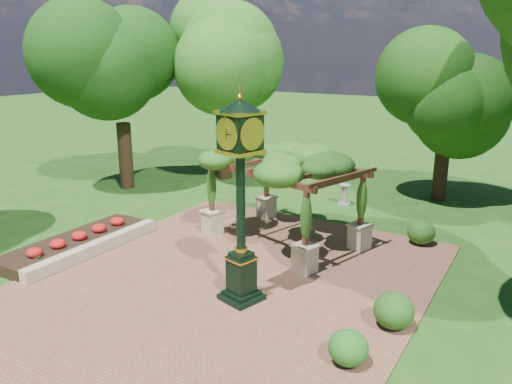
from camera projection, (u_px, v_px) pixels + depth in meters
The scene contains 13 objects.
ground at pixel (206, 297), 12.76m from camera, with size 120.00×120.00×0.00m, color #1E4714.
brick_plaza at pixel (228, 282), 13.58m from camera, with size 10.00×12.00×0.04m, color brown.
border_wall at pixel (95, 248), 15.41m from camera, with size 0.35×5.00×0.40m, color #C6B793.
flower_bed at pixel (76, 243), 15.86m from camera, with size 1.50×5.00×0.36m, color red.
pedestal_clock at pixel (240, 184), 11.76m from camera, with size 1.23×1.23×5.11m.
pergola at pixel (284, 166), 15.82m from camera, with size 5.62×4.35×3.12m.
sundial at pixel (344, 196), 20.39m from camera, with size 0.54×0.54×0.85m.
shrub_front at pixel (348, 348), 9.89m from camera, with size 0.81×0.81×0.72m, color #205E1B.
shrub_mid at pixel (394, 311), 11.21m from camera, with size 0.91×0.91×0.82m, color #204E16.
shrub_back at pixel (421, 232), 16.10m from camera, with size 0.89×0.89×0.80m, color #255518.
tree_west_near at pixel (119, 70), 21.67m from camera, with size 4.39×4.39×7.70m.
tree_west_far at pixel (223, 57), 23.28m from camera, with size 4.29×4.29×8.48m.
tree_north at pixel (449, 93), 19.95m from camera, with size 3.57×3.57×6.50m.
Camera 1 is at (7.07, -9.22, 6.07)m, focal length 35.00 mm.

